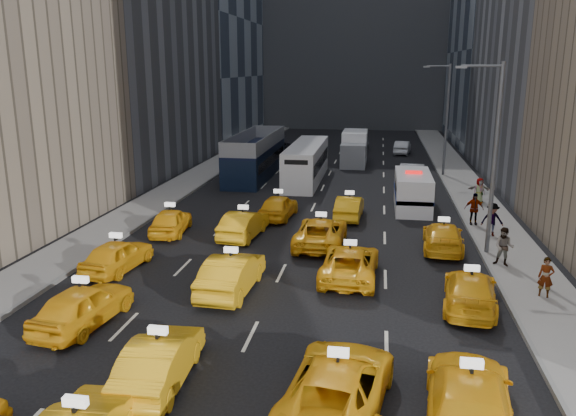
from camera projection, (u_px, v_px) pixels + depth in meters
name	position (u px, v px, depth m)	size (l,w,h in m)	color
ground	(236.00, 367.00, 16.88)	(160.00, 160.00, 0.00)	black
sidewalk_west	(183.00, 185.00, 42.42)	(3.00, 90.00, 0.15)	gray
sidewalk_east	(471.00, 195.00, 39.15)	(3.00, 90.00, 0.15)	gray
curb_west	(202.00, 185.00, 42.19)	(0.15, 90.00, 0.18)	slate
curb_east	(450.00, 194.00, 39.38)	(0.15, 90.00, 0.18)	slate
streetlight_near	(493.00, 153.00, 25.73)	(2.15, 0.22, 9.00)	#595B60
streetlight_far	(445.00, 116.00, 44.87)	(2.15, 0.22, 9.00)	#595B60
taxi_4	(83.00, 305.00, 19.41)	(1.75, 4.35, 1.48)	#FFB215
taxi_5	(160.00, 360.00, 15.86)	(1.50, 4.30, 1.42)	#FFB215
taxi_6	(338.00, 386.00, 14.52)	(2.46, 5.34, 1.48)	#FFB215
taxi_7	(469.00, 399.00, 13.93)	(2.12, 5.23, 1.52)	#FFB215
taxi_8	(117.00, 255.00, 24.70)	(1.66, 4.12, 1.40)	#FFB215
taxi_9	(232.00, 273.00, 22.34)	(1.63, 4.68, 1.54)	#FFB215
taxi_10	(350.00, 263.00, 23.78)	(2.28, 4.95, 1.37)	#FFB215
taxi_11	(470.00, 291.00, 20.88)	(1.88, 4.62, 1.34)	#FFB215
taxi_12	(171.00, 221.00, 30.17)	(1.65, 4.11, 1.40)	#FFB215
taxi_13	(244.00, 224.00, 29.48)	(1.51, 4.34, 1.43)	#FFB215
taxi_14	(321.00, 232.00, 28.10)	(2.36, 5.11, 1.42)	#FFB215
taxi_15	(443.00, 237.00, 27.49)	(1.88, 4.62, 1.34)	#FFB215
taxi_16	(278.00, 207.00, 33.24)	(1.69, 4.19, 1.43)	#FFB215
taxi_17	(349.00, 207.00, 33.20)	(1.43, 4.11, 1.35)	#FFB215
nypd_van	(413.00, 192.00, 35.43)	(2.35, 5.70, 2.42)	silver
double_decker	(256.00, 155.00, 45.69)	(3.83, 12.22, 3.50)	black
city_bus	(306.00, 163.00, 44.08)	(3.01, 11.34, 2.90)	silver
box_truck	(354.00, 148.00, 51.65)	(2.64, 6.62, 2.97)	white
misc_car_0	(412.00, 174.00, 42.65)	(1.76, 5.04, 1.66)	#B2B4BA
misc_car_1	(275.00, 148.00, 56.65)	(2.71, 5.87, 1.63)	black
misc_car_2	(359.00, 141.00, 62.20)	(2.15, 5.30, 1.54)	gray
misc_car_3	(315.00, 147.00, 58.11)	(1.67, 4.15, 1.42)	black
misc_car_4	(402.00, 147.00, 57.76)	(1.44, 4.13, 1.36)	#B7BBC0
pedestrian_0	(546.00, 277.00, 21.49)	(0.57, 0.38, 1.57)	gray
pedestrian_1	(504.00, 247.00, 24.82)	(0.85, 0.47, 1.75)	gray
pedestrian_2	(492.00, 220.00, 29.22)	(1.13, 0.47, 1.76)	gray
pedestrian_3	(474.00, 209.00, 31.33)	(1.05, 0.48, 1.80)	gray
pedestrian_4	(479.00, 191.00, 36.34)	(0.80, 0.44, 1.64)	gray
pedestrian_5	(480.00, 190.00, 36.79)	(1.43, 0.41, 1.55)	gray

